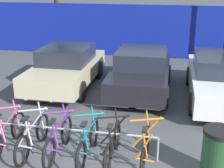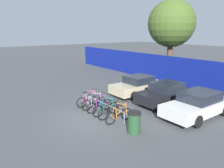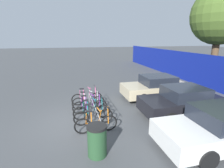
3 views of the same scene
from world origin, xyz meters
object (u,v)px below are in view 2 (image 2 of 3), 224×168
at_px(bicycle_orange, 119,115).
at_px(car_black, 166,93).
at_px(car_white, 198,104).
at_px(tree_behind_hoarding, 171,24).
at_px(bicycle_silver, 94,103).
at_px(car_beige, 138,85).
at_px(bicycle_pink, 89,100).
at_px(bicycle_purple, 99,105).
at_px(trash_bin, 134,122).
at_px(bike_rack, 104,105).
at_px(bicycle_teal, 106,109).
at_px(bicycle_black, 111,111).

height_order(bicycle_orange, car_black, car_black).
bearing_deg(car_black, car_white, -5.68).
bearing_deg(tree_behind_hoarding, bicycle_silver, -73.18).
relative_size(car_beige, car_black, 1.04).
distance_m(bicycle_pink, car_white, 6.41).
bearing_deg(car_black, bicycle_pink, -120.61).
height_order(car_beige, car_black, same).
bearing_deg(car_beige, bicycle_silver, -80.95).
bearing_deg(car_black, bicycle_purple, -107.18).
bearing_deg(trash_bin, bicycle_purple, 176.53).
distance_m(bike_rack, bicycle_teal, 0.38).
distance_m(bicycle_orange, tree_behind_hoarding, 13.12).
bearing_deg(bicycle_purple, car_black, 76.69).
bearing_deg(bicycle_black, trash_bin, -4.87).
bearing_deg(bicycle_orange, car_black, 99.53).
bearing_deg(trash_bin, bicycle_pink, 177.47).
relative_size(bicycle_purple, bicycle_black, 1.00).
distance_m(bicycle_teal, bicycle_orange, 1.20).
height_order(bicycle_black, car_beige, car_beige).
height_order(bicycle_pink, tree_behind_hoarding, tree_behind_hoarding).
xyz_separation_m(bicycle_purple, bicycle_teal, (0.66, 0.00, 0.00)).
xyz_separation_m(bicycle_purple, bicycle_black, (1.18, 0.00, 0.00)).
bearing_deg(tree_behind_hoarding, bicycle_teal, -67.34).
height_order(bicycle_teal, car_black, car_black).
relative_size(car_beige, trash_bin, 3.96).
bearing_deg(bicycle_pink, tree_behind_hoarding, 99.96).
height_order(bicycle_purple, bicycle_orange, same).
xyz_separation_m(bicycle_silver, bicycle_purple, (0.58, 0.00, 0.00)).
xyz_separation_m(bicycle_orange, trash_bin, (1.38, -0.20, 0.14)).
distance_m(bicycle_purple, trash_bin, 3.25).
bearing_deg(trash_bin, car_beige, 135.40).
distance_m(bike_rack, tree_behind_hoarding, 12.36).
xyz_separation_m(car_beige, tree_behind_hoarding, (-2.58, 6.53, 4.54)).
relative_size(car_white, tree_behind_hoarding, 0.60).
xyz_separation_m(car_beige, car_white, (5.05, -0.24, 0.00)).
height_order(bicycle_teal, car_beige, car_beige).
relative_size(bicycle_pink, car_white, 0.38).
distance_m(bicycle_purple, car_white, 5.52).
height_order(bicycle_black, tree_behind_hoarding, tree_behind_hoarding).
relative_size(bicycle_teal, tree_behind_hoarding, 0.23).
height_order(bicycle_pink, car_black, car_black).
height_order(car_beige, car_white, same).
height_order(bicycle_silver, tree_behind_hoarding, tree_behind_hoarding).
bearing_deg(bicycle_purple, car_beige, 110.42).
xyz_separation_m(bicycle_pink, car_white, (4.99, 4.00, 0.31)).
relative_size(car_black, car_white, 0.88).
xyz_separation_m(car_black, tree_behind_hoarding, (-5.15, 6.53, 4.54)).
height_order(bicycle_silver, bicycle_black, same).
relative_size(bicycle_black, car_white, 0.38).
bearing_deg(bicycle_orange, bicycle_black, -177.79).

